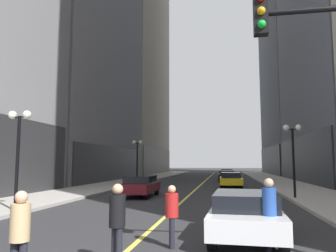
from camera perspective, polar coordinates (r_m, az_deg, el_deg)
The scene contains 17 objects.
ground_plane at distance 38.62m, azimuth 6.28°, elevation -9.53°, with size 200.00×200.00×0.00m, color #2D2D30.
sidewalk_left at distance 40.00m, azimuth -5.76°, elevation -9.31°, with size 4.50×78.00×0.15m, color #ADA8A0.
sidewalk_right at distance 38.98m, azimuth 18.63°, elevation -9.09°, with size 4.50×78.00×0.15m, color #ADA8A0.
lane_centre_stripe at distance 38.62m, azimuth 6.28°, elevation -9.52°, with size 0.16×70.00×0.01m, color #E5D64C.
building_left_mid at distance 44.67m, azimuth -15.76°, elevation 12.69°, with size 11.52×24.00×33.26m.
car_white at distance 10.17m, azimuth 13.21°, elevation -14.35°, with size 2.13×4.67×1.32m.
car_maroon at distance 21.63m, azimuth -4.89°, elevation -10.16°, with size 1.92×4.31×1.32m.
car_yellow at distance 30.02m, azimuth 10.77°, elevation -9.00°, with size 1.93×4.61×1.32m.
car_black at distance 38.53m, azimuth 10.18°, elevation -8.40°, with size 1.91×4.75×1.32m.
car_blue at distance 47.52m, azimuth 10.07°, elevation -7.99°, with size 1.94×4.77×1.32m.
pedestrian_in_tan_trench at distance 6.53m, azimuth -24.21°, elevation -16.30°, with size 0.36×0.36×1.68m.
pedestrian_in_blue_hoodie at distance 8.76m, azimuth 17.11°, elevation -13.44°, with size 0.47×0.47×1.78m.
pedestrian_in_black_coat at distance 7.21m, azimuth -8.75°, elevation -15.52°, with size 0.48×0.48×1.73m.
pedestrian_in_red_jacket at distance 8.81m, azimuth 0.66°, elevation -14.51°, with size 0.40×0.40×1.58m.
street_lamp_left_near at distance 15.73m, azimuth -24.38°, elevation -1.81°, with size 1.06×0.36×4.43m.
street_lamp_left_far at distance 33.84m, azimuth -5.33°, elevation -4.47°, with size 1.06×0.36×4.43m.
street_lamp_right_mid at distance 20.97m, azimuth 20.74°, elevation -2.96°, with size 1.06×0.36×4.43m.
Camera 1 is at (2.43, -3.49, 2.17)m, focal length 35.33 mm.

